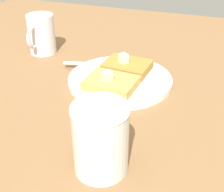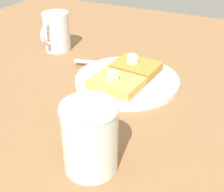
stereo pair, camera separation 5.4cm
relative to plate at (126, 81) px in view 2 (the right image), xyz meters
The scene contains 9 objects.
table_surface 9.90cm from the plate, 92.68° to the right, with size 109.88×109.88×2.02cm, color brown.
plate is the anchor object (origin of this frame).
toast_slice_left 4.47cm from the plate, behind, with size 7.71×9.89×1.86cm, color #A87931.
toast_slice_middle 4.47cm from the plate, ahead, with size 7.71×9.89×1.86cm, color tan.
butter_pat_primary 5.35cm from the plate, behind, with size 1.90×1.71×1.90cm, color #F6E8CB.
butter_pat_secondary 6.02cm from the plate, 10.98° to the right, with size 1.90×1.71×1.90cm, color beige.
fork 8.08cm from the plate, 128.61° to the right, with size 5.46×15.84×0.36cm.
syrup_jar 25.75cm from the plate, 11.79° to the left, with size 7.99×7.99×10.54cm.
coffee_mug 25.98cm from the plate, 111.50° to the right, with size 9.87×6.73×9.86cm.
Camera 2 is at (54.45, 32.28, 34.63)cm, focal length 50.00 mm.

